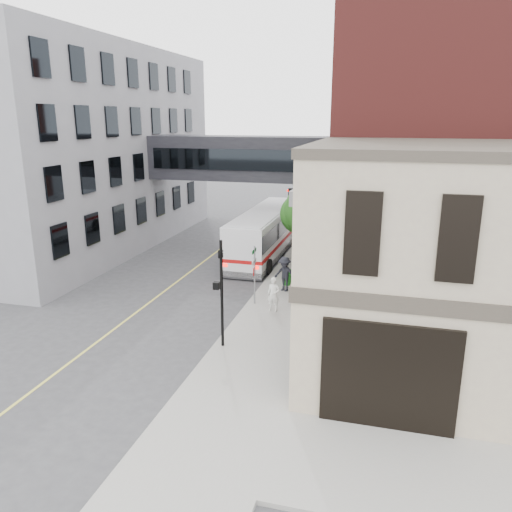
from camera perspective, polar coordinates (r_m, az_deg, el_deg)
The scene contains 17 objects.
ground at distance 19.58m, azimuth -6.88°, elevation -12.83°, with size 120.00×120.00×0.00m, color #38383A.
sidewalk_main at distance 31.63m, azimuth 5.99°, elevation -1.39°, with size 4.00×60.00×0.15m, color gray.
corner_building at distance 18.74m, azimuth 21.60°, elevation -1.23°, with size 10.19×8.12×8.45m.
brick_building at distance 31.15m, azimuth 21.57°, elevation 10.33°, with size 13.76×18.00×14.00m.
opposite_building at distance 39.78m, azimuth -21.84°, elevation 11.25°, with size 14.00×24.00×14.00m, color slate.
skyway_bridge at distance 35.35m, azimuth -0.79°, elevation 11.11°, with size 14.00×3.18×3.00m.
traffic_signal_near at distance 19.99m, azimuth -4.05°, elevation -2.81°, with size 0.44×0.22×4.60m.
traffic_signal_far at distance 34.03m, azimuth 4.07°, elevation 5.52°, with size 0.53×0.28×4.50m.
street_sign_pole at distance 24.85m, azimuth -0.18°, elevation -1.59°, with size 0.08×0.75×3.00m.
street_tree at distance 29.94m, azimuth 6.33°, elevation 5.19°, with size 3.80×3.20×5.60m.
lane_marking at distance 29.88m, azimuth -8.67°, elevation -2.66°, with size 0.12×40.00×0.01m, color #D8CC4C.
bus at distance 34.16m, azimuth 1.08°, elevation 2.87°, with size 2.84×11.58×3.11m.
pedestrian_a at distance 24.23m, azimuth 2.01°, elevation -4.41°, with size 0.61×0.40×1.69m, color white.
pedestrian_b at distance 26.10m, azimuth 5.00°, elevation -3.09°, with size 0.77×0.60×1.58m, color tan.
pedestrian_c at distance 26.96m, azimuth 3.28°, elevation -2.07°, with size 1.23×0.71×1.91m, color black.
newspaper_box at distance 28.08m, azimuth 3.62°, elevation -2.45°, with size 0.44×0.39×0.88m, color #135012.
sandwich_board at distance 21.56m, azimuth 5.75°, elevation -7.94°, with size 0.40×0.62×1.10m, color black.
Camera 1 is at (6.67, -15.89, 9.30)m, focal length 35.00 mm.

